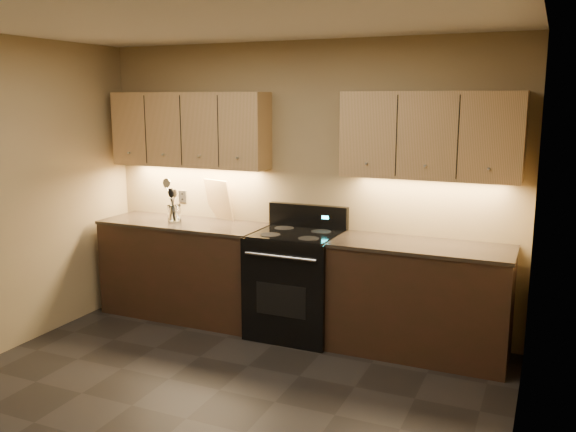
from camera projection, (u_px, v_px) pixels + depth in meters
name	position (u px, v px, depth m)	size (l,w,h in m)	color
floor	(186.00, 419.00, 4.05)	(4.00, 4.00, 0.00)	black
ceiling	(172.00, 10.00, 3.55)	(4.00, 4.00, 0.00)	silver
wall_back	(302.00, 186.00, 5.60)	(4.00, 0.04, 2.60)	#9F8C5D
wall_right	(521.00, 262.00, 3.01)	(0.04, 4.00, 2.60)	#9F8C5D
counter_left	(185.00, 269.00, 5.92)	(1.62, 0.62, 0.93)	black
counter_right	(420.00, 299.00, 5.02)	(1.46, 0.62, 0.93)	black
stove	(296.00, 282.00, 5.44)	(0.76, 0.68, 1.14)	black
upper_cab_left	(190.00, 130.00, 5.80)	(1.60, 0.30, 0.70)	tan
upper_cab_right	(430.00, 136.00, 4.90)	(1.44, 0.30, 0.70)	tan
outlet_plate	(183.00, 197.00, 6.14)	(0.09, 0.01, 0.12)	#B2B5BA
utensil_crock	(174.00, 214.00, 5.85)	(0.14, 0.14, 0.16)	white
cutting_board	(219.00, 200.00, 5.92)	(0.32, 0.02, 0.40)	tan
wooden_spoon	(171.00, 204.00, 5.85)	(0.06, 0.06, 0.29)	tan
black_spoon	(174.00, 204.00, 5.85)	(0.06, 0.06, 0.29)	black
black_turner	(174.00, 204.00, 5.81)	(0.08, 0.08, 0.32)	black
steel_spatula	(178.00, 199.00, 5.82)	(0.08, 0.08, 0.40)	silver
steel_skimmer	(177.00, 200.00, 5.80)	(0.09, 0.09, 0.40)	silver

